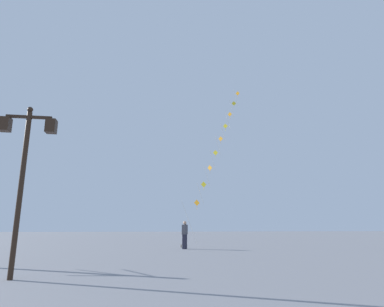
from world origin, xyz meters
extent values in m
plane|color=gray|center=(0.00, 20.00, 0.00)|extent=(160.00, 160.00, 0.00)
cylinder|color=black|center=(-3.13, 9.27, 2.29)|extent=(0.14, 0.14, 4.58)
sphere|color=black|center=(-3.13, 9.27, 4.66)|extent=(0.16, 0.16, 0.16)
cube|color=black|center=(-3.13, 9.27, 4.43)|extent=(1.25, 0.08, 0.08)
cube|color=black|center=(-3.76, 9.27, 4.18)|extent=(0.28, 0.28, 0.40)
cube|color=beige|center=(-3.76, 9.27, 4.18)|extent=(0.19, 0.19, 0.30)
cube|color=black|center=(-2.51, 9.27, 4.18)|extent=(0.28, 0.28, 0.40)
cube|color=beige|center=(-2.51, 9.27, 4.18)|extent=(0.19, 0.19, 0.30)
cylinder|color=brown|center=(2.74, 22.09, 0.09)|extent=(0.06, 0.06, 0.18)
cylinder|color=silver|center=(3.41, 22.89, 1.64)|extent=(1.35, 1.63, 2.93)
cylinder|color=silver|center=(4.41, 24.10, 3.84)|extent=(0.70, 0.84, 1.50)
cylinder|color=silver|center=(5.09, 24.92, 5.33)|extent=(0.70, 0.84, 1.50)
cylinder|color=silver|center=(5.77, 25.74, 6.82)|extent=(0.70, 0.84, 1.50)
cylinder|color=silver|center=(6.44, 26.55, 8.32)|extent=(0.70, 0.84, 1.50)
cylinder|color=silver|center=(7.12, 27.37, 9.81)|extent=(0.70, 0.84, 1.50)
cylinder|color=silver|center=(7.80, 28.19, 11.30)|extent=(0.70, 0.84, 1.50)
cylinder|color=silver|center=(8.48, 29.00, 12.79)|extent=(0.70, 0.84, 1.50)
cylinder|color=silver|center=(9.16, 29.82, 14.28)|extent=(0.70, 0.84, 1.50)
cube|color=orange|center=(4.07, 23.69, 3.10)|extent=(0.37, 0.31, 0.48)
cylinder|color=orange|center=(4.07, 23.69, 2.75)|extent=(0.05, 0.06, 0.34)
cube|color=yellow|center=(4.75, 24.51, 4.59)|extent=(0.40, 0.28, 0.48)
cylinder|color=yellow|center=(4.75, 24.51, 4.26)|extent=(0.04, 0.05, 0.30)
cube|color=orange|center=(5.43, 25.33, 6.08)|extent=(0.30, 0.38, 0.48)
cylinder|color=orange|center=(5.43, 25.33, 5.76)|extent=(0.03, 0.02, 0.28)
cube|color=yellow|center=(6.11, 26.14, 7.57)|extent=(0.38, 0.31, 0.48)
cylinder|color=yellow|center=(6.11, 26.14, 7.27)|extent=(0.04, 0.05, 0.25)
cube|color=orange|center=(6.78, 26.96, 9.06)|extent=(0.33, 0.36, 0.48)
cylinder|color=orange|center=(6.78, 26.96, 8.75)|extent=(0.03, 0.03, 0.26)
cube|color=yellow|center=(7.46, 27.78, 10.55)|extent=(0.38, 0.31, 0.48)
cylinder|color=yellow|center=(7.46, 27.78, 10.21)|extent=(0.02, 0.02, 0.33)
cube|color=orange|center=(8.14, 28.60, 12.04)|extent=(0.33, 0.36, 0.48)
cylinder|color=orange|center=(8.14, 28.60, 11.71)|extent=(0.04, 0.04, 0.29)
cube|color=yellow|center=(8.82, 29.41, 13.53)|extent=(0.43, 0.22, 0.48)
cylinder|color=yellow|center=(8.82, 29.41, 13.23)|extent=(0.03, 0.03, 0.23)
cube|color=orange|center=(9.50, 30.23, 15.02)|extent=(0.34, 0.35, 0.48)
cylinder|color=orange|center=(9.50, 30.23, 14.70)|extent=(0.03, 0.03, 0.28)
cube|color=#1E1E2D|center=(2.79, 20.53, 0.45)|extent=(0.33, 0.36, 0.90)
cube|color=#3F3F47|center=(2.79, 20.53, 1.18)|extent=(0.40, 0.45, 0.60)
sphere|color=tan|center=(2.79, 20.53, 1.60)|extent=(0.22, 0.22, 0.22)
cylinder|color=#3F3F47|center=(2.90, 20.72, 1.35)|extent=(0.28, 0.38, 0.50)
camera|label=1|loc=(0.26, -0.09, 1.33)|focal=29.99mm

